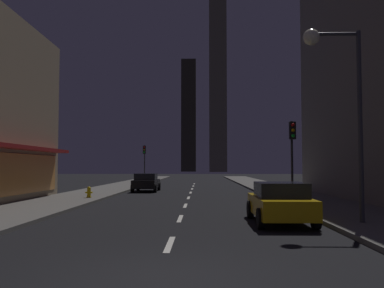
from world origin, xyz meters
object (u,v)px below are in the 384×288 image
at_px(fire_hydrant_far_left, 89,192).
at_px(traffic_light_far_left, 144,156).
at_px(car_parked_near, 280,202).
at_px(street_lamp_right, 335,77).
at_px(car_parked_far, 146,182).
at_px(traffic_light_near_right, 292,143).

height_order(fire_hydrant_far_left, traffic_light_far_left, traffic_light_far_left).
relative_size(car_parked_near, street_lamp_right, 0.64).
bearing_deg(car_parked_far, fire_hydrant_far_left, -105.23).
height_order(traffic_light_far_left, street_lamp_right, street_lamp_right).
bearing_deg(car_parked_far, street_lamp_right, -64.69).
xyz_separation_m(traffic_light_far_left, street_lamp_right, (10.88, -31.50, 1.87)).
relative_size(traffic_light_far_left, street_lamp_right, 0.64).
height_order(car_parked_near, fire_hydrant_far_left, car_parked_near).
xyz_separation_m(traffic_light_near_right, street_lamp_right, (-0.12, -7.21, 1.87)).
bearing_deg(fire_hydrant_far_left, car_parked_near, -45.98).
relative_size(car_parked_far, street_lamp_right, 0.64).
height_order(car_parked_far, traffic_light_near_right, traffic_light_near_right).
bearing_deg(fire_hydrant_far_left, car_parked_far, 74.77).
bearing_deg(car_parked_near, fire_hydrant_far_left, 134.02).
height_order(car_parked_far, street_lamp_right, street_lamp_right).
bearing_deg(street_lamp_right, fire_hydrant_far_left, 136.95).
bearing_deg(fire_hydrant_far_left, street_lamp_right, -43.05).
distance_m(fire_hydrant_far_left, street_lamp_right, 16.11).
bearing_deg(traffic_light_far_left, traffic_light_near_right, -65.64).
xyz_separation_m(car_parked_near, street_lamp_right, (1.78, -0.71, 4.33)).
xyz_separation_m(fire_hydrant_far_left, traffic_light_near_right, (11.40, -3.33, 2.74)).
relative_size(traffic_light_near_right, street_lamp_right, 0.64).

